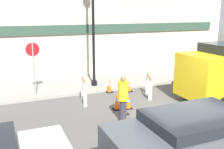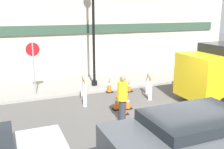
{
  "view_description": "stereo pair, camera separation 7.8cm",
  "coord_description": "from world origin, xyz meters",
  "px_view_note": "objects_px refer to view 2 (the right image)",
  "views": [
    {
      "loc": [
        -5.31,
        -6.69,
        3.8
      ],
      "look_at": [
        -0.82,
        3.88,
        1.0
      ],
      "focal_mm": 42.0,
      "sensor_mm": 36.0,
      "label": 1
    },
    {
      "loc": [
        -5.24,
        -6.72,
        3.8
      ],
      "look_at": [
        -0.82,
        3.88,
        1.0
      ],
      "focal_mm": 42.0,
      "sensor_mm": 36.0,
      "label": 2
    }
  ],
  "objects_px": {
    "stop_sign": "(33,60)",
    "person_worker": "(122,98)",
    "streetlamp_post": "(93,2)",
    "parked_car_1": "(194,142)"
  },
  "relations": [
    {
      "from": "stop_sign",
      "to": "parked_car_1",
      "type": "xyz_separation_m",
      "value": [
        2.63,
        -7.51,
        -0.77
      ]
    },
    {
      "from": "streetlamp_post",
      "to": "person_worker",
      "type": "relative_size",
      "value": 3.93
    },
    {
      "from": "stop_sign",
      "to": "parked_car_1",
      "type": "bearing_deg",
      "value": 103.86
    },
    {
      "from": "streetlamp_post",
      "to": "parked_car_1",
      "type": "height_order",
      "value": "streetlamp_post"
    },
    {
      "from": "stop_sign",
      "to": "person_worker",
      "type": "height_order",
      "value": "stop_sign"
    },
    {
      "from": "streetlamp_post",
      "to": "stop_sign",
      "type": "distance_m",
      "value": 3.9
    },
    {
      "from": "stop_sign",
      "to": "streetlamp_post",
      "type": "bearing_deg",
      "value": -177.27
    },
    {
      "from": "stop_sign",
      "to": "person_worker",
      "type": "distance_m",
      "value": 4.77
    },
    {
      "from": "stop_sign",
      "to": "person_worker",
      "type": "bearing_deg",
      "value": 116.16
    },
    {
      "from": "streetlamp_post",
      "to": "stop_sign",
      "type": "bearing_deg",
      "value": -171.85
    }
  ]
}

